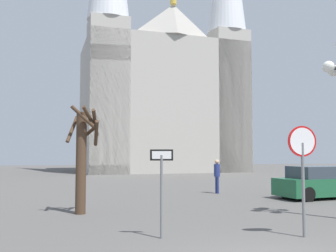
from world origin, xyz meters
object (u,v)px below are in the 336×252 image
one_way_arrow_sign (162,181)px  pedestrian_walking (217,173)px  cathedral (164,77)px  parked_car_near_green (320,183)px  bare_tree (82,156)px  stop_sign (303,158)px

one_way_arrow_sign → pedestrian_walking: (4.47, 9.83, -0.33)m
cathedral → one_way_arrow_sign: 34.69m
parked_car_near_green → bare_tree: bearing=-165.7°
parked_car_near_green → pedestrian_walking: (-4.13, 2.88, 0.37)m
one_way_arrow_sign → pedestrian_walking: size_ratio=1.25×
stop_sign → pedestrian_walking: 10.39m
cathedral → stop_sign: 34.63m
parked_car_near_green → stop_sign: bearing=-124.1°
stop_sign → bare_tree: bearing=140.8°
cathedral → parked_car_near_green: bearing=-82.9°
cathedral → parked_car_near_green: cathedral is taller
one_way_arrow_sign → bare_tree: size_ratio=0.59×
stop_sign → parked_car_near_green: 9.07m
cathedral → bare_tree: 31.00m
cathedral → bare_tree: cathedral is taller
cathedral → pedestrian_walking: bearing=-92.2°
stop_sign → bare_tree: bare_tree is taller
bare_tree → pedestrian_walking: bearing=40.3°
stop_sign → bare_tree: size_ratio=0.75×
pedestrian_walking → bare_tree: bearing=-139.7°
one_way_arrow_sign → parked_car_near_green: size_ratio=0.48×
cathedral → pedestrian_walking: (-0.89, -23.16, -9.64)m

